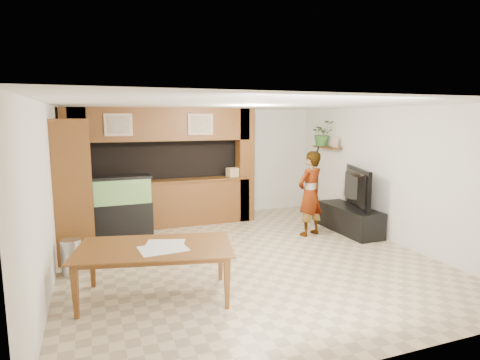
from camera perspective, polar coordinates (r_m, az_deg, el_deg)
name	(u,v)px	position (r m, az deg, el deg)	size (l,w,h in m)	color
floor	(245,257)	(7.06, 0.65, -10.93)	(6.50, 6.50, 0.00)	#C5B089
ceiling	(245,105)	(6.65, 0.69, 10.66)	(6.50, 6.50, 0.00)	white
wall_back	(196,163)	(9.81, -6.21, 2.41)	(6.00, 6.00, 0.00)	silver
wall_left	(48,195)	(6.32, -25.62, -1.95)	(6.50, 6.50, 0.00)	silver
wall_right	(389,175)	(8.29, 20.39, 0.74)	(6.50, 6.50, 0.00)	silver
partition	(162,167)	(9.02, -11.09, 1.81)	(4.20, 0.99, 2.60)	brown
wall_clock	(54,148)	(7.24, -24.99, 4.14)	(0.05, 0.25, 0.25)	black
wall_shelf	(327,147)	(9.72, 12.31, 4.57)	(0.25, 0.90, 0.04)	brown
pantry_cabinet	(74,189)	(7.40, -22.53, -1.19)	(0.59, 0.97, 2.37)	brown
trash_can	(72,257)	(6.75, -22.82, -10.09)	(0.30, 0.30, 0.56)	#B2B2B7
aquarium	(123,208)	(8.36, -16.33, -3.80)	(1.13, 0.42, 1.25)	black
tv_stand	(349,219)	(8.81, 15.28, -5.40)	(0.59, 1.62, 0.54)	black
television	(351,187)	(8.68, 15.46, -1.01)	(1.44, 0.19, 0.83)	black
photo_frame	(335,143)	(9.44, 13.41, 5.16)	(0.03, 0.15, 0.21)	tan
potted_plant	(322,133)	(9.84, 11.63, 6.51)	(0.54, 0.47, 0.60)	#356729
person	(310,194)	(8.27, 9.95, -1.92)	(0.63, 0.41, 1.73)	#9A7354
microphone	(318,150)	(8.04, 11.01, 4.25)	(0.03, 0.03, 0.15)	black
dining_table	(155,273)	(5.56, -11.94, -12.82)	(2.02, 1.13, 0.71)	brown
newspaper_a	(165,244)	(5.55, -10.59, -8.88)	(0.50, 0.37, 0.01)	silver
newspaper_b	(163,249)	(5.34, -10.89, -9.57)	(0.60, 0.43, 0.01)	silver
counter_box	(234,172)	(9.26, -0.89, 1.11)	(0.31, 0.21, 0.21)	tan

